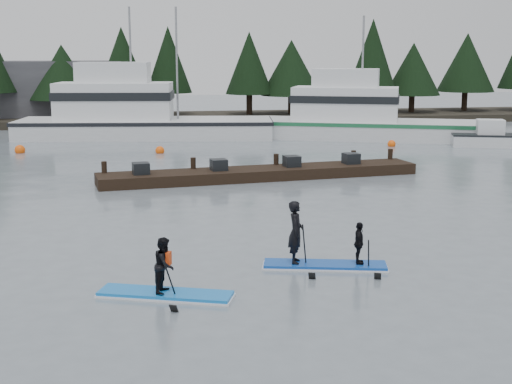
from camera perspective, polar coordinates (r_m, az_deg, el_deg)
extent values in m
plane|color=slate|center=(18.52, 3.10, -6.89)|extent=(160.00, 160.00, 0.00)
cube|color=#2D281E|center=(59.55, -5.78, 5.86)|extent=(70.00, 8.00, 0.60)
cube|color=#4C4C51|center=(62.09, -19.06, 7.56)|extent=(18.00, 6.00, 5.00)
cube|color=silver|center=(49.29, -8.81, 4.47)|extent=(17.52, 6.94, 2.27)
cube|color=white|center=(49.37, -11.26, 7.16)|extent=(8.05, 4.39, 2.46)
cylinder|color=gray|center=(49.09, -9.98, 10.08)|extent=(0.14, 0.14, 7.42)
cube|color=silver|center=(48.74, 9.27, 4.38)|extent=(15.99, 9.76, 2.21)
cube|color=white|center=(48.66, 7.15, 7.04)|extent=(7.63, 5.50, 2.21)
cylinder|color=gray|center=(48.47, 8.51, 9.74)|extent=(0.14, 0.14, 6.85)
cube|color=silver|center=(46.55, 19.34, 3.91)|extent=(6.67, 3.89, 0.75)
cube|color=black|center=(32.72, 0.41, 1.50)|extent=(14.99, 3.95, 0.50)
sphere|color=#FD580C|center=(44.86, 10.79, 3.61)|extent=(0.50, 0.50, 0.50)
sphere|color=#FD580C|center=(43.39, -18.35, 2.99)|extent=(0.60, 0.60, 0.60)
sphere|color=#FD580C|center=(41.47, -7.69, 3.10)|extent=(0.52, 0.52, 0.52)
cube|color=blue|center=(17.28, -7.26, -8.10)|extent=(3.27, 1.82, 0.12)
imported|color=black|center=(17.06, -7.32, -5.80)|extent=(0.70, 0.78, 1.33)
cube|color=#FF4715|center=(17.01, -7.33, -5.28)|extent=(0.35, 0.29, 0.32)
cylinder|color=black|center=(16.92, -6.69, -7.54)|extent=(0.45, 0.81, 1.52)
cube|color=#1246AA|center=(19.47, 5.54, -5.85)|extent=(3.39, 1.52, 0.12)
imported|color=black|center=(19.22, 3.20, -3.22)|extent=(0.54, 0.70, 1.71)
cylinder|color=black|center=(19.12, 3.93, -4.67)|extent=(0.39, 0.92, 1.65)
imported|color=black|center=(19.34, 8.24, -4.07)|extent=(0.43, 0.72, 1.15)
cylinder|color=black|center=(19.28, 9.00, -5.58)|extent=(0.35, 0.81, 1.46)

